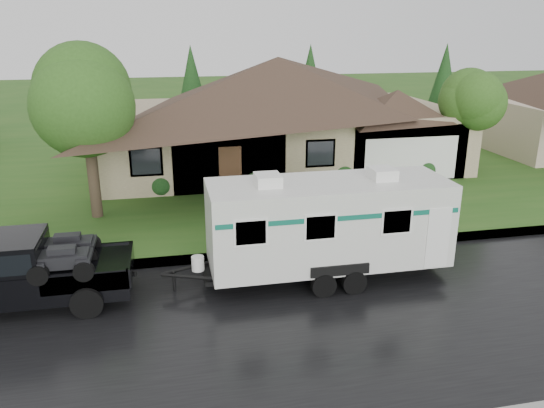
# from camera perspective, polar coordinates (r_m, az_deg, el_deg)

# --- Properties ---
(ground) EXTENTS (140.00, 140.00, 0.00)m
(ground) POSITION_cam_1_polar(r_m,az_deg,el_deg) (15.93, 4.36, -8.45)
(ground) COLOR #28541A
(ground) RESTS_ON ground
(road) EXTENTS (140.00, 8.00, 0.01)m
(road) POSITION_cam_1_polar(r_m,az_deg,el_deg) (14.26, 6.61, -11.97)
(road) COLOR black
(road) RESTS_ON ground
(curb) EXTENTS (140.00, 0.50, 0.15)m
(curb) POSITION_cam_1_polar(r_m,az_deg,el_deg) (17.87, 2.38, -5.04)
(curb) COLOR gray
(curb) RESTS_ON ground
(lawn) EXTENTS (140.00, 26.00, 0.15)m
(lawn) POSITION_cam_1_polar(r_m,az_deg,el_deg) (29.77, -3.59, 4.62)
(lawn) COLOR #28541A
(lawn) RESTS_ON ground
(house_main) EXTENTS (19.44, 10.80, 6.90)m
(house_main) POSITION_cam_1_polar(r_m,az_deg,el_deg) (28.41, 1.29, 11.20)
(house_main) COLOR gray
(house_main) RESTS_ON lawn
(tree_left_green) EXTENTS (3.90, 3.90, 6.45)m
(tree_left_green) POSITION_cam_1_polar(r_m,az_deg,el_deg) (20.92, -19.47, 10.39)
(tree_left_green) COLOR #382B1E
(tree_left_green) RESTS_ON lawn
(tree_right_green) EXTENTS (3.26, 3.26, 5.39)m
(tree_right_green) POSITION_cam_1_polar(r_m,az_deg,el_deg) (27.39, 20.67, 10.39)
(tree_right_green) COLOR #382B1E
(tree_right_green) RESTS_ON lawn
(shrub_row) EXTENTS (13.60, 1.00, 1.00)m
(shrub_row) POSITION_cam_1_polar(r_m,az_deg,el_deg) (24.60, 2.95, 3.02)
(shrub_row) COLOR #143814
(shrub_row) RESTS_ON lawn
(pickup_truck) EXTENTS (6.00, 2.28, 2.00)m
(pickup_truck) POSITION_cam_1_polar(r_m,az_deg,el_deg) (15.81, -26.37, -6.40)
(pickup_truck) COLOR black
(pickup_truck) RESTS_ON ground
(travel_trailer) EXTENTS (7.40, 2.60, 3.32)m
(travel_trailer) POSITION_cam_1_polar(r_m,az_deg,el_deg) (15.65, 6.04, -1.97)
(travel_trailer) COLOR silver
(travel_trailer) RESTS_ON ground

